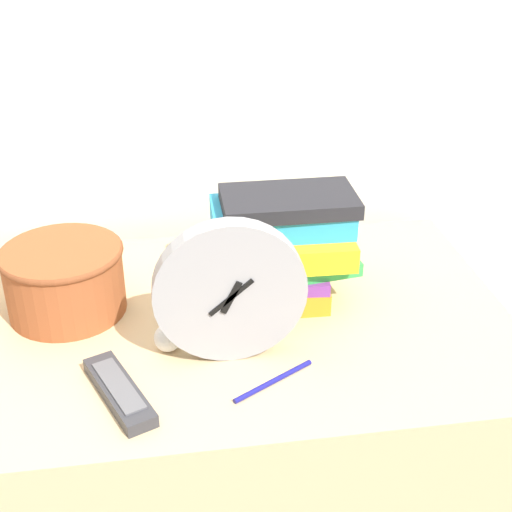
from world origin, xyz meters
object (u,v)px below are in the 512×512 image
object	(u,v)px
crumpled_paper_ball	(168,338)
pen	(274,381)
basket	(64,278)
tv_remote	(119,391)
book_stack	(281,246)
desk_clock	(230,292)

from	to	relation	value
crumpled_paper_ball	pen	world-z (taller)	crumpled_paper_ball
basket	tv_remote	xyz separation A→B (m)	(0.09, -0.25, -0.05)
tv_remote	crumpled_paper_ball	xyz separation A→B (m)	(0.07, 0.11, 0.01)
crumpled_paper_ball	basket	bearing A→B (deg)	139.40
tv_remote	crumpled_paper_ball	bearing A→B (deg)	54.56
book_stack	pen	bearing A→B (deg)	-102.63
book_stack	pen	xyz separation A→B (m)	(-0.05, -0.24, -0.10)
pen	desk_clock	bearing A→B (deg)	124.42
book_stack	pen	size ratio (longest dim) A/B	1.95
book_stack	crumpled_paper_ball	world-z (taller)	book_stack
basket	pen	distance (m)	0.41
crumpled_paper_ball	pen	size ratio (longest dim) A/B	0.34
desk_clock	tv_remote	world-z (taller)	desk_clock
desk_clock	pen	bearing A→B (deg)	-55.58
tv_remote	pen	size ratio (longest dim) A/B	1.37
tv_remote	pen	distance (m)	0.23
desk_clock	crumpled_paper_ball	world-z (taller)	desk_clock
crumpled_paper_ball	tv_remote	bearing A→B (deg)	-125.44
basket	crumpled_paper_ball	distance (m)	0.22
pen	basket	bearing A→B (deg)	141.64
desk_clock	tv_remote	xyz separation A→B (m)	(-0.17, -0.08, -0.11)
pen	crumpled_paper_ball	bearing A→B (deg)	144.25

